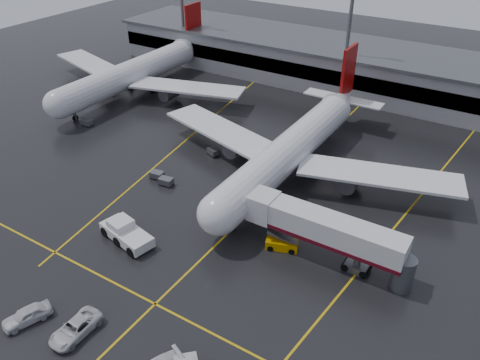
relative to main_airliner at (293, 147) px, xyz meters
The scene contains 20 objects.
ground 10.57m from the main_airliner, 90.00° to the right, with size 220.00×220.00×0.00m, color black.
apron_line_centre 10.57m from the main_airliner, 90.00° to the right, with size 0.25×90.00×0.02m, color gold.
apron_line_stop 31.98m from the main_airliner, 90.00° to the right, with size 60.00×0.25×0.02m, color gold.
apron_line_left 20.44m from the main_airliner, behind, with size 0.25×70.00×0.02m, color gold.
apron_line_right 18.49m from the main_airliner, ahead, with size 0.25×70.00×0.02m, color gold.
terminal 38.23m from the main_airliner, 90.00° to the left, with size 122.00×19.00×8.60m.
light_mast_left 56.34m from the main_airliner, 144.33° to the left, with size 3.00×1.20×25.45m.
light_mast_mid 34.26m from the main_airliner, 98.80° to the left, with size 3.00×1.20×25.45m.
main_airliner is the anchor object (origin of this frame).
second_airliner 43.68m from the main_airliner, 164.05° to the left, with size 48.80×45.60×14.10m.
jet_bridge 19.68m from the main_airliner, 52.90° to the right, with size 19.90×3.40×6.05m.
pushback_tractor 27.46m from the main_airliner, 111.27° to the right, with size 7.86×4.52×2.64m.
belt_loader 18.51m from the main_airliner, 67.11° to the right, with size 4.14×2.77×2.42m.
service_van_a 39.08m from the main_airliner, 95.86° to the right, with size 2.52×5.46×1.52m, color silver.
service_van_d 41.38m from the main_airliner, 103.07° to the right, with size 1.92×4.77×1.63m, color silver.
baggage_cart_a 19.32m from the main_airliner, 136.51° to the right, with size 2.15×1.54×1.12m.
baggage_cart_b 20.59m from the main_airliner, 142.36° to the right, with size 2.14×1.53×1.12m.
baggage_cart_c 13.65m from the main_airliner, behind, with size 2.34×1.96×1.12m.
baggage_cart_d 47.62m from the main_airliner, behind, with size 2.14×1.53×1.12m.
baggage_cart_e 38.97m from the main_airliner, behind, with size 2.03×1.35×1.12m.
Camera 1 is at (26.40, -47.55, 37.75)m, focal length 36.02 mm.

